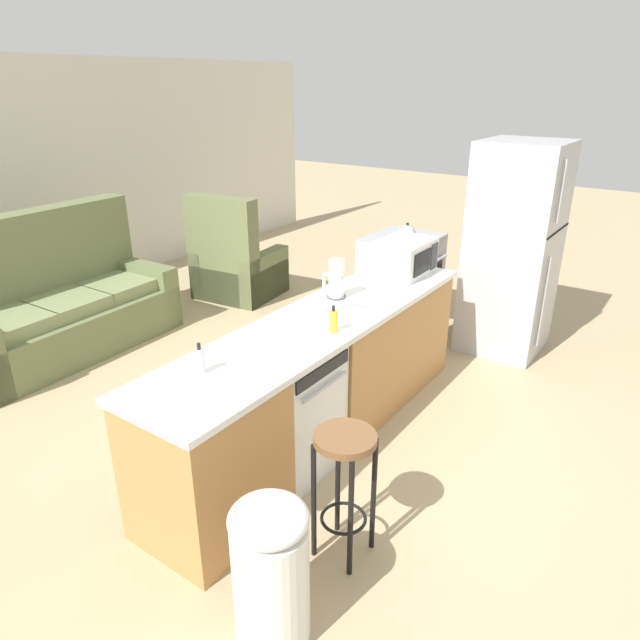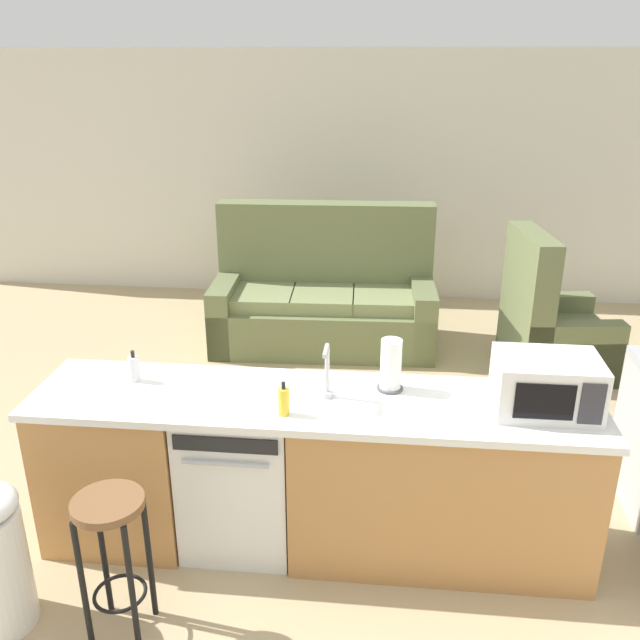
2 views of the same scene
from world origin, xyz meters
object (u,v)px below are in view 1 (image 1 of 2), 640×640
refrigerator (513,250)px  armchair (235,268)px  dishwasher (285,408)px  microwave (404,257)px  stove_range (400,279)px  couch (57,308)px  paper_towel_roll (336,279)px  kettle (407,234)px  trash_bin (271,571)px  dish_soap_bottle (200,361)px  soap_bottle (333,321)px  bar_stool (344,469)px

refrigerator → armchair: 3.08m
dishwasher → microwave: (1.55, -0.00, 0.62)m
stove_range → couch: size_ratio=0.44×
armchair → couch: bearing=168.2°
paper_towel_roll → armchair: armchair is taller
kettle → couch: (-2.25, 2.42, -0.59)m
trash_bin → couch: 3.77m
kettle → stove_range: bearing=37.2°
microwave → armchair: size_ratio=0.42×
dish_soap_bottle → couch: 2.90m
paper_towel_roll → dish_soap_bottle: size_ratio=1.60×
soap_bottle → trash_bin: size_ratio=0.24×
bar_stool → microwave: bearing=20.1°
stove_range → refrigerator: 1.20m
kettle → bar_stool: kettle is taller
stove_range → dish_soap_bottle: dish_soap_bottle is taller
armchair → microwave: bearing=-103.4°
microwave → dish_soap_bottle: 2.13m
refrigerator → soap_bottle: bearing=170.9°
couch → paper_towel_roll: bearing=-77.2°
dishwasher → stove_range: (2.60, 0.55, 0.03)m
couch → dishwasher: bearing=-93.6°
dish_soap_bottle → bar_stool: dish_soap_bottle is taller
trash_bin → armchair: size_ratio=0.62×
armchair → bar_stool: bearing=-129.0°
kettle → soap_bottle: bearing=-164.4°
dishwasher → stove_range: size_ratio=0.93×
bar_stool → trash_bin: (-0.60, -0.01, -0.16)m
bar_stool → soap_bottle: bearing=37.9°
armchair → kettle: bearing=-81.4°
soap_bottle → dish_soap_bottle: (-0.86, 0.28, 0.00)m
kettle → dishwasher: bearing=-170.1°
dish_soap_bottle → armchair: armchair is taller
kettle → armchair: 2.13m
trash_bin → armchair: (3.16, 3.17, -0.03)m
refrigerator → microwave: (-1.05, 0.55, 0.10)m
microwave → paper_towel_roll: paper_towel_roll is taller
microwave → armchair: armchair is taller
bar_stool → paper_towel_roll: bearing=35.5°
dishwasher → stove_range: bearing=11.9°
dishwasher → couch: couch is taller
stove_range → refrigerator: size_ratio=0.48×
refrigerator → trash_bin: refrigerator is taller
dishwasher → couch: bearing=86.4°
dishwasher → microwave: microwave is taller
couch → dish_soap_bottle: bearing=-105.5°
paper_towel_roll → kettle: 1.67m
paper_towel_roll → dish_soap_bottle: 1.37m
dishwasher → dish_soap_bottle: dish_soap_bottle is taller
dishwasher → armchair: (2.13, 2.43, -0.07)m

